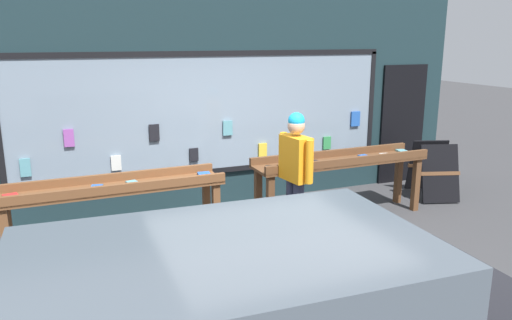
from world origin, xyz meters
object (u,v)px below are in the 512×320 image
Objects in this scene: display_table_left at (115,193)px; sandwich_board_sign at (433,169)px; display_table_right at (341,166)px; person_browsing at (295,167)px; small_dog at (278,226)px.

sandwich_board_sign is at bearing 3.03° from display_table_left.
display_table_left is 1.00× the size of display_table_right.
person_browsing is 1.70× the size of sandwich_board_sign.
display_table_right is 1.97m from sandwich_board_sign.
display_table_left reaches higher than small_dog.
person_browsing is (2.16, -0.51, 0.24)m from display_table_left.
display_table_left is 5.09m from sandwich_board_sign.
sandwich_board_sign is (2.91, 0.77, -0.51)m from person_browsing.
person_browsing is 3.05m from sandwich_board_sign.
small_dog is (-0.32, -0.20, -0.67)m from person_browsing.
small_dog is at bearing -151.66° from display_table_right.
sandwich_board_sign reaches higher than small_dog.
person_browsing is (-0.98, -0.50, 0.21)m from display_table_right.
display_table_right reaches higher than sandwich_board_sign.
display_table_right is 1.55m from small_dog.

